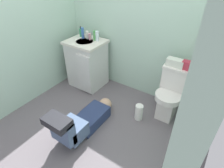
{
  "coord_description": "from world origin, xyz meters",
  "views": [
    {
      "loc": [
        1.22,
        -1.37,
        1.91
      ],
      "look_at": [
        0.03,
        0.41,
        0.45
      ],
      "focal_mm": 29.6,
      "sensor_mm": 36.0,
      "label": 1
    }
  ],
  "objects_px": {
    "faucet": "(91,35)",
    "bottle_pink": "(90,37)",
    "toilet": "(170,94)",
    "toiletry_bag": "(187,65)",
    "soap_dispenser": "(81,32)",
    "paper_towel_roll": "(139,112)",
    "bottle_clear": "(97,36)",
    "vanity_cabinet": "(87,63)",
    "bottle_white": "(87,35)",
    "person_plumber": "(82,121)",
    "bottle_green": "(95,36)",
    "tissue_box": "(175,63)",
    "bottle_blue": "(83,33)"
  },
  "relations": [
    {
      "from": "tissue_box",
      "to": "bottle_white",
      "type": "distance_m",
      "value": 1.47
    },
    {
      "from": "bottle_clear",
      "to": "soap_dispenser",
      "type": "bearing_deg",
      "value": 177.87
    },
    {
      "from": "bottle_green",
      "to": "bottle_clear",
      "type": "relative_size",
      "value": 1.02
    },
    {
      "from": "person_plumber",
      "to": "paper_towel_roll",
      "type": "distance_m",
      "value": 0.8
    },
    {
      "from": "toilet",
      "to": "paper_towel_roll",
      "type": "relative_size",
      "value": 3.14
    },
    {
      "from": "bottle_clear",
      "to": "vanity_cabinet",
      "type": "bearing_deg",
      "value": -144.42
    },
    {
      "from": "toiletry_bag",
      "to": "bottle_white",
      "type": "xyz_separation_m",
      "value": [
        -1.62,
        -0.0,
        0.08
      ]
    },
    {
      "from": "bottle_pink",
      "to": "bottle_clear",
      "type": "xyz_separation_m",
      "value": [
        0.13,
        0.03,
        0.02
      ]
    },
    {
      "from": "toilet",
      "to": "toiletry_bag",
      "type": "height_order",
      "value": "toiletry_bag"
    },
    {
      "from": "bottle_pink",
      "to": "soap_dispenser",
      "type": "bearing_deg",
      "value": 168.77
    },
    {
      "from": "person_plumber",
      "to": "bottle_white",
      "type": "height_order",
      "value": "bottle_white"
    },
    {
      "from": "toiletry_bag",
      "to": "vanity_cabinet",
      "type": "bearing_deg",
      "value": -176.1
    },
    {
      "from": "faucet",
      "to": "tissue_box",
      "type": "height_order",
      "value": "faucet"
    },
    {
      "from": "soap_dispenser",
      "to": "paper_towel_roll",
      "type": "height_order",
      "value": "soap_dispenser"
    },
    {
      "from": "toiletry_bag",
      "to": "bottle_blue",
      "type": "relative_size",
      "value": 0.69
    },
    {
      "from": "bottle_green",
      "to": "person_plumber",
      "type": "bearing_deg",
      "value": -61.89
    },
    {
      "from": "soap_dispenser",
      "to": "bottle_green",
      "type": "distance_m",
      "value": 0.31
    },
    {
      "from": "bottle_blue",
      "to": "bottle_pink",
      "type": "xyz_separation_m",
      "value": [
        0.14,
        0.01,
        -0.04
      ]
    },
    {
      "from": "toilet",
      "to": "bottle_green",
      "type": "height_order",
      "value": "bottle_green"
    },
    {
      "from": "person_plumber",
      "to": "paper_towel_roll",
      "type": "xyz_separation_m",
      "value": [
        0.51,
        0.61,
        -0.06
      ]
    },
    {
      "from": "toiletry_bag",
      "to": "paper_towel_roll",
      "type": "bearing_deg",
      "value": -134.65
    },
    {
      "from": "vanity_cabinet",
      "to": "tissue_box",
      "type": "height_order",
      "value": "tissue_box"
    },
    {
      "from": "tissue_box",
      "to": "paper_towel_roll",
      "type": "bearing_deg",
      "value": -121.88
    },
    {
      "from": "soap_dispenser",
      "to": "bottle_green",
      "type": "bearing_deg",
      "value": -3.61
    },
    {
      "from": "toilet",
      "to": "bottle_blue",
      "type": "distance_m",
      "value": 1.67
    },
    {
      "from": "toilet",
      "to": "bottle_clear",
      "type": "distance_m",
      "value": 1.42
    },
    {
      "from": "faucet",
      "to": "bottle_pink",
      "type": "bearing_deg",
      "value": -61.24
    },
    {
      "from": "bottle_white",
      "to": "paper_towel_roll",
      "type": "xyz_separation_m",
      "value": [
        1.21,
        -0.41,
        -0.76
      ]
    },
    {
      "from": "toilet",
      "to": "paper_towel_roll",
      "type": "bearing_deg",
      "value": -133.2
    },
    {
      "from": "vanity_cabinet",
      "to": "bottle_clear",
      "type": "distance_m",
      "value": 0.52
    },
    {
      "from": "toiletry_bag",
      "to": "bottle_white",
      "type": "relative_size",
      "value": 0.98
    },
    {
      "from": "bottle_blue",
      "to": "bottle_white",
      "type": "bearing_deg",
      "value": 22.53
    },
    {
      "from": "bottle_white",
      "to": "paper_towel_roll",
      "type": "bearing_deg",
      "value": -18.48
    },
    {
      "from": "bottle_blue",
      "to": "soap_dispenser",
      "type": "bearing_deg",
      "value": 148.45
    },
    {
      "from": "soap_dispenser",
      "to": "bottle_white",
      "type": "height_order",
      "value": "soap_dispenser"
    },
    {
      "from": "person_plumber",
      "to": "tissue_box",
      "type": "height_order",
      "value": "tissue_box"
    },
    {
      "from": "soap_dispenser",
      "to": "paper_towel_roll",
      "type": "distance_m",
      "value": 1.63
    },
    {
      "from": "toilet",
      "to": "toiletry_bag",
      "type": "distance_m",
      "value": 0.46
    },
    {
      "from": "bottle_white",
      "to": "paper_towel_roll",
      "type": "distance_m",
      "value": 1.49
    },
    {
      "from": "vanity_cabinet",
      "to": "bottle_green",
      "type": "xyz_separation_m",
      "value": [
        0.11,
        0.11,
        0.48
      ]
    },
    {
      "from": "paper_towel_roll",
      "to": "tissue_box",
      "type": "bearing_deg",
      "value": 58.12
    },
    {
      "from": "faucet",
      "to": "bottle_white",
      "type": "relative_size",
      "value": 0.79
    },
    {
      "from": "bottle_blue",
      "to": "faucet",
      "type": "bearing_deg",
      "value": 34.69
    },
    {
      "from": "toilet",
      "to": "soap_dispenser",
      "type": "relative_size",
      "value": 4.52
    },
    {
      "from": "soap_dispenser",
      "to": "paper_towel_roll",
      "type": "relative_size",
      "value": 0.69
    },
    {
      "from": "vanity_cabinet",
      "to": "bottle_white",
      "type": "relative_size",
      "value": 6.47
    },
    {
      "from": "vanity_cabinet",
      "to": "soap_dispenser",
      "type": "height_order",
      "value": "soap_dispenser"
    },
    {
      "from": "toilet",
      "to": "bottle_blue",
      "type": "height_order",
      "value": "bottle_blue"
    },
    {
      "from": "toilet",
      "to": "person_plumber",
      "type": "xyz_separation_m",
      "value": [
        -0.81,
        -0.93,
        -0.19
      ]
    },
    {
      "from": "person_plumber",
      "to": "toilet",
      "type": "bearing_deg",
      "value": 48.9
    }
  ]
}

